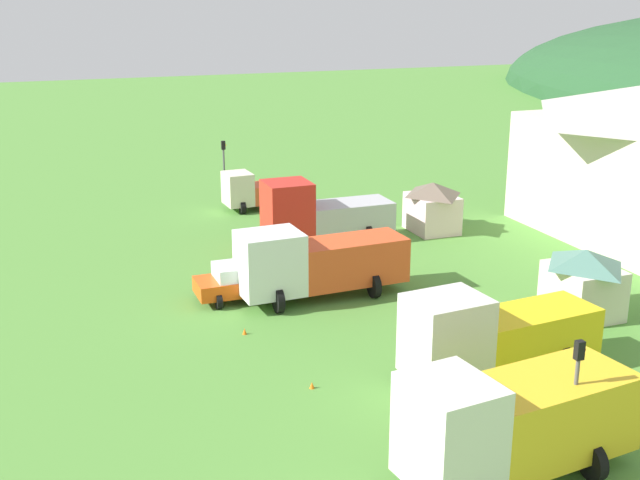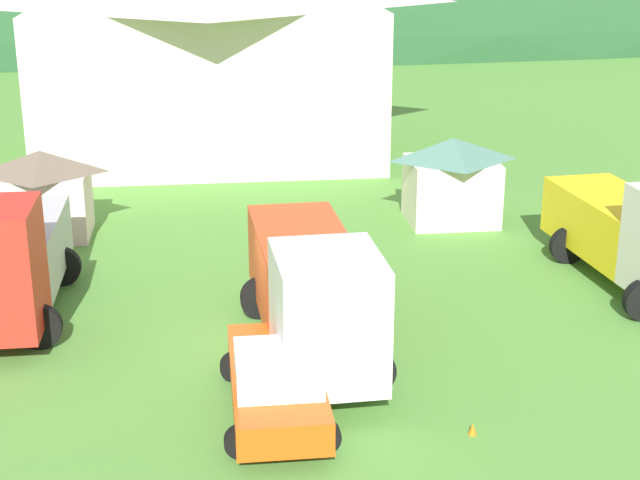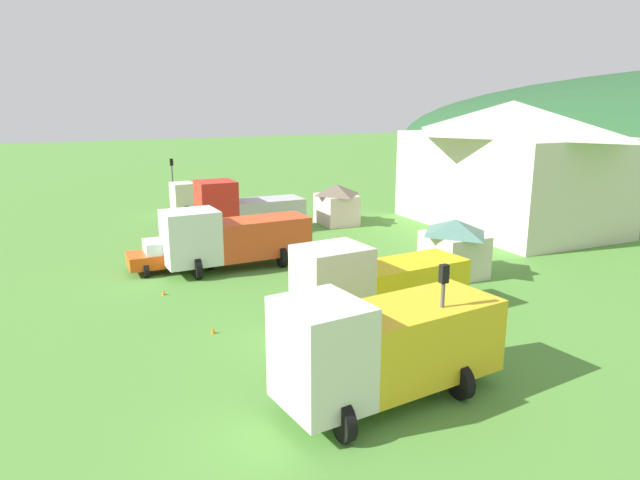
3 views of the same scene
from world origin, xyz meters
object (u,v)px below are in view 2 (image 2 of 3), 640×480
object	(u,v)px
depot_building	(208,52)
traffic_cone_mid_row	(472,434)
play_shed_cream	(452,179)
crane_truck_red	(4,258)
service_pickup_orange	(276,381)
play_shed_pink	(43,193)
heavy_rig_white	(313,289)

from	to	relation	value
depot_building	traffic_cone_mid_row	xyz separation A→B (m)	(4.95, -24.63, -4.47)
play_shed_cream	crane_truck_red	size ratio (longest dim) A/B	0.45
depot_building	traffic_cone_mid_row	bearing A→B (deg)	-78.63
depot_building	crane_truck_red	world-z (taller)	depot_building
service_pickup_orange	play_shed_pink	bearing A→B (deg)	-153.05
crane_truck_red	traffic_cone_mid_row	world-z (taller)	crane_truck_red
heavy_rig_white	play_shed_pink	bearing A→B (deg)	-145.17
service_pickup_orange	traffic_cone_mid_row	bearing A→B (deg)	72.75
play_shed_cream	crane_truck_red	bearing A→B (deg)	-152.41
depot_building	service_pickup_orange	bearing A→B (deg)	-87.45
play_shed_cream	play_shed_pink	xyz separation A→B (m)	(-13.53, 0.03, -0.03)
depot_building	crane_truck_red	distance (m)	18.64
depot_building	heavy_rig_white	distance (m)	20.88
heavy_rig_white	traffic_cone_mid_row	size ratio (longest dim) A/B	15.17
play_shed_pink	service_pickup_orange	world-z (taller)	play_shed_pink
crane_truck_red	service_pickup_orange	bearing A→B (deg)	47.95
depot_building	crane_truck_red	bearing A→B (deg)	-107.22
crane_truck_red	traffic_cone_mid_row	bearing A→B (deg)	55.76
depot_building	service_pickup_orange	size ratio (longest dim) A/B	3.12
service_pickup_orange	traffic_cone_mid_row	world-z (taller)	service_pickup_orange
depot_building	traffic_cone_mid_row	world-z (taller)	depot_building
crane_truck_red	depot_building	bearing A→B (deg)	162.52
depot_building	play_shed_cream	xyz separation A→B (m)	(8.00, -10.59, -2.96)
traffic_cone_mid_row	play_shed_cream	bearing A→B (deg)	77.79
play_shed_pink	crane_truck_red	bearing A→B (deg)	-89.41
play_shed_cream	heavy_rig_white	distance (m)	11.60
heavy_rig_white	traffic_cone_mid_row	distance (m)	5.23
depot_building	play_shed_cream	world-z (taller)	depot_building
service_pickup_orange	play_shed_cream	bearing A→B (deg)	151.46
depot_building	play_shed_cream	size ratio (longest dim) A/B	4.78
play_shed_cream	crane_truck_red	world-z (taller)	crane_truck_red
heavy_rig_white	service_pickup_orange	bearing A→B (deg)	-23.37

